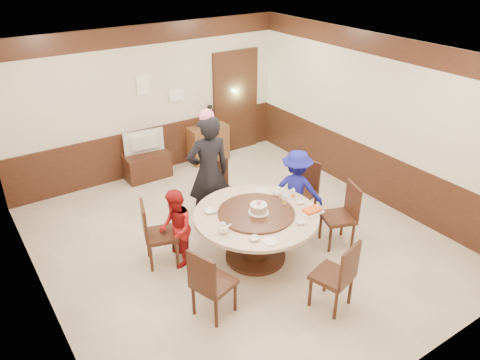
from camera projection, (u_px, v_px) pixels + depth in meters
room at (238, 178)px, 6.69m from camera, size 6.00×6.04×2.84m
banquet_table at (256, 227)px, 6.54m from camera, size 1.74×1.74×0.78m
chair_0 at (301, 201)px, 7.65m from camera, size 0.55×0.55×0.97m
chair_1 at (224, 202)px, 7.62m from camera, size 0.46×0.47×0.97m
chair_2 at (160, 244)px, 6.57m from camera, size 0.56×0.55×0.97m
chair_3 at (213, 294)px, 5.65m from camera, size 0.56×0.56×0.97m
chair_4 at (333, 286)px, 5.77m from camera, size 0.54×0.55×0.97m
chair_5 at (338, 226)px, 6.98m from camera, size 0.57×0.56×0.97m
person_standing at (209, 173)px, 7.15m from camera, size 0.74×0.55×1.86m
person_red at (176, 229)px, 6.42m from camera, size 0.61×0.68×1.15m
person_blue at (296, 189)px, 7.27m from camera, size 0.92×0.95×1.30m
birthday_cake at (259, 208)px, 6.38m from camera, size 0.28×0.28×0.19m
teapot_left at (223, 229)px, 6.00m from camera, size 0.17×0.15×0.13m
teapot_right at (278, 192)px, 6.86m from camera, size 0.17×0.15×0.13m
bowl_0 at (210, 211)px, 6.46m from camera, size 0.16×0.16×0.04m
bowl_1 at (301, 222)px, 6.21m from camera, size 0.13×0.13×0.04m
bowl_2 at (254, 238)px, 5.88m from camera, size 0.14×0.14×0.03m
bowl_3 at (300, 202)px, 6.68m from camera, size 0.12×0.12×0.04m
saucer_near at (270, 242)px, 5.84m from camera, size 0.18×0.18×0.01m
saucer_far at (261, 190)px, 7.03m from camera, size 0.18×0.18×0.01m
shrimp_platter at (312, 211)px, 6.45m from camera, size 0.30×0.20×0.06m
bottle_0 at (285, 201)px, 6.60m from camera, size 0.06×0.06×0.16m
bottle_1 at (293, 194)px, 6.76m from camera, size 0.06×0.06×0.16m
tv_stand at (147, 166)px, 8.95m from camera, size 0.85×0.45×0.50m
television at (145, 143)px, 8.73m from camera, size 0.77×0.17×0.44m
side_cabinet at (208, 143)px, 9.59m from camera, size 0.80×0.40×0.75m
thermos at (210, 117)px, 9.36m from camera, size 0.15×0.15×0.38m
notice_left at (143, 85)px, 8.49m from camera, size 0.25×0.00×0.35m
notice_right at (177, 95)px, 8.95m from camera, size 0.30×0.00×0.22m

